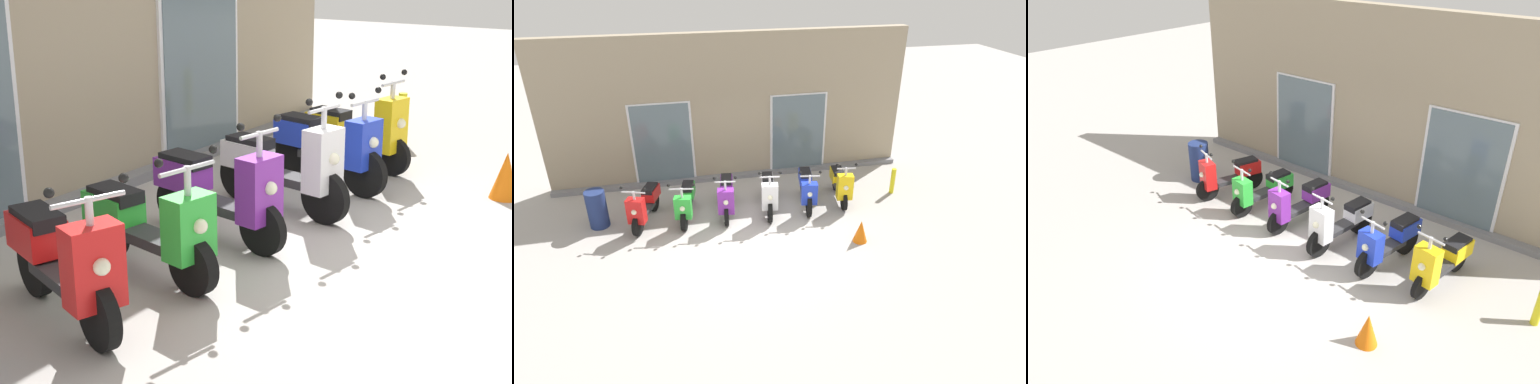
% 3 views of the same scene
% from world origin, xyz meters
% --- Properties ---
extents(ground_plane, '(40.00, 40.00, 0.00)m').
position_xyz_m(ground_plane, '(0.00, 0.00, 0.00)').
color(ground_plane, '#A8A39E').
extents(storefront_facade, '(9.77, 0.50, 3.95)m').
position_xyz_m(storefront_facade, '(0.00, 3.19, 1.91)').
color(storefront_facade, gray).
rests_on(storefront_facade, ground_plane).
extents(scooter_red, '(0.82, 1.53, 1.20)m').
position_xyz_m(scooter_red, '(-2.41, 1.06, 0.48)').
color(scooter_red, black).
rests_on(scooter_red, ground_plane).
extents(scooter_green, '(0.67, 1.58, 1.16)m').
position_xyz_m(scooter_green, '(-1.45, 1.09, 0.43)').
color(scooter_green, black).
rests_on(scooter_green, ground_plane).
extents(scooter_purple, '(0.61, 1.60, 1.24)m').
position_xyz_m(scooter_purple, '(-0.48, 1.06, 0.49)').
color(scooter_purple, black).
rests_on(scooter_purple, ground_plane).
extents(scooter_white, '(0.62, 1.67, 1.29)m').
position_xyz_m(scooter_white, '(0.54, 0.98, 0.49)').
color(scooter_white, black).
rests_on(scooter_white, ground_plane).
extents(scooter_blue, '(0.63, 1.59, 1.19)m').
position_xyz_m(scooter_blue, '(1.53, 1.00, 0.48)').
color(scooter_blue, black).
rests_on(scooter_blue, ground_plane).
extents(scooter_yellow, '(0.60, 1.53, 1.25)m').
position_xyz_m(scooter_yellow, '(2.45, 1.06, 0.48)').
color(scooter_yellow, black).
rests_on(scooter_yellow, ground_plane).
extents(traffic_cone, '(0.32, 0.32, 0.52)m').
position_xyz_m(traffic_cone, '(2.22, -0.82, 0.26)').
color(traffic_cone, orange).
rests_on(traffic_cone, ground_plane).
extents(curb_bollard, '(0.12, 0.12, 0.70)m').
position_xyz_m(curb_bollard, '(3.95, 1.11, 0.35)').
color(curb_bollard, yellow).
rests_on(curb_bollard, ground_plane).
extents(trash_bin, '(0.45, 0.45, 0.91)m').
position_xyz_m(trash_bin, '(-3.48, 1.15, 0.45)').
color(trash_bin, navy).
rests_on(trash_bin, ground_plane).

